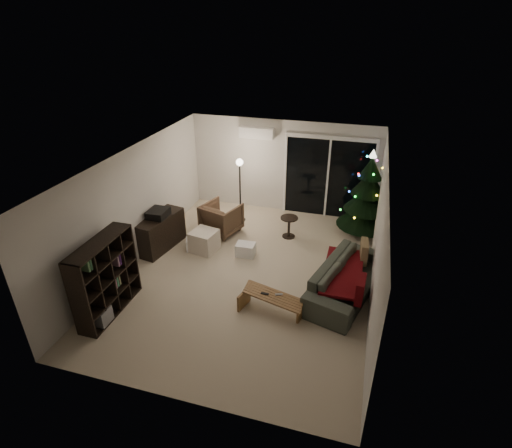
% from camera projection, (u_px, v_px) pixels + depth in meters
% --- Properties ---
extents(room, '(6.50, 7.51, 2.60)m').
position_uv_depth(room, '(285.00, 204.00, 9.12)').
color(room, beige).
rests_on(room, ground).
extents(bookshelf, '(0.69, 1.51, 1.46)m').
position_uv_depth(bookshelf, '(97.00, 276.00, 7.11)').
color(bookshelf, black).
rests_on(bookshelf, floor).
extents(media_cabinet, '(0.70, 1.35, 0.80)m').
position_uv_depth(media_cabinet, '(161.00, 232.00, 9.21)').
color(media_cabinet, black).
rests_on(media_cabinet, floor).
extents(stereo, '(0.41, 0.48, 0.17)m').
position_uv_depth(stereo, '(158.00, 213.00, 8.98)').
color(stereo, black).
rests_on(stereo, media_cabinet).
extents(armchair, '(1.04, 1.05, 0.77)m').
position_uv_depth(armchair, '(221.00, 218.00, 9.87)').
color(armchair, brown).
rests_on(armchair, floor).
extents(ottoman, '(0.64, 0.64, 0.49)m').
position_uv_depth(ottoman, '(204.00, 241.00, 9.16)').
color(ottoman, silver).
rests_on(ottoman, floor).
extents(cardboard_box_a, '(0.47, 0.42, 0.27)m').
position_uv_depth(cardboard_box_a, '(195.00, 244.00, 9.25)').
color(cardboard_box_a, white).
rests_on(cardboard_box_a, floor).
extents(cardboard_box_b, '(0.43, 0.33, 0.29)m').
position_uv_depth(cardboard_box_b, '(246.00, 250.00, 9.02)').
color(cardboard_box_b, white).
rests_on(cardboard_box_b, floor).
extents(side_table, '(0.45, 0.45, 0.53)m').
position_uv_depth(side_table, '(289.00, 227.00, 9.72)').
color(side_table, black).
rests_on(side_table, floor).
extents(floor_lamp, '(0.26, 0.26, 1.64)m').
position_uv_depth(floor_lamp, '(240.00, 192.00, 10.24)').
color(floor_lamp, black).
rests_on(floor_lamp, floor).
extents(sofa, '(1.50, 2.47, 0.67)m').
position_uv_depth(sofa, '(347.00, 279.00, 7.70)').
color(sofa, '#262C23').
rests_on(sofa, floor).
extents(sofa_throw, '(0.72, 1.67, 0.06)m').
position_uv_depth(sofa_throw, '(343.00, 272.00, 7.66)').
color(sofa_throw, '#6B0907').
rests_on(sofa_throw, sofa).
extents(cushion_a, '(0.17, 0.45, 0.44)m').
position_uv_depth(cushion_a, '(364.00, 252.00, 8.07)').
color(cushion_a, '#7C7151').
rests_on(cushion_a, sofa).
extents(cushion_b, '(0.16, 0.45, 0.44)m').
position_uv_depth(cushion_b, '(360.00, 289.00, 6.96)').
color(cushion_b, '#6B0907').
rests_on(cushion_b, sofa).
extents(coffee_table, '(1.23, 0.70, 0.37)m').
position_uv_depth(coffee_table, '(273.00, 304.00, 7.28)').
color(coffee_table, olive).
rests_on(coffee_table, floor).
extents(remote_a, '(0.15, 0.04, 0.02)m').
position_uv_depth(remote_a, '(265.00, 294.00, 7.23)').
color(remote_a, black).
rests_on(remote_a, coffee_table).
extents(remote_b, '(0.14, 0.08, 0.02)m').
position_uv_depth(remote_b, '(279.00, 294.00, 7.21)').
color(remote_b, slate).
rests_on(remote_b, coffee_table).
extents(christmas_tree, '(1.66, 1.66, 2.16)m').
position_uv_depth(christmas_tree, '(368.00, 194.00, 9.48)').
color(christmas_tree, black).
rests_on(christmas_tree, floor).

